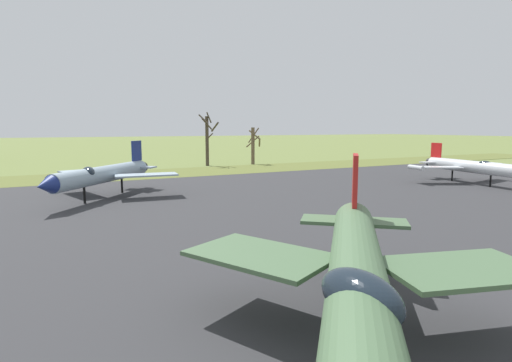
{
  "coord_description": "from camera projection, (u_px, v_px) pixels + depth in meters",
  "views": [
    {
      "loc": [
        -18.89,
        -5.88,
        6.44
      ],
      "look_at": [
        -5.41,
        19.91,
        2.59
      ],
      "focal_mm": 28.34,
      "sensor_mm": 36.0,
      "label": 1
    }
  ],
  "objects": [
    {
      "name": "jet_fighter_rear_left",
      "position": [
        357.0,
        280.0,
        10.89
      ],
      "size": [
        12.74,
        14.29,
        5.32
      ],
      "color": "#4C6B47",
      "rests_on": "ground"
    },
    {
      "name": "bare_tree_left_of_center",
      "position": [
        208.0,
        138.0,
        68.41
      ],
      "size": [
        3.03,
        3.04,
        9.06
      ],
      "color": "#42382D",
      "rests_on": "ground"
    },
    {
      "name": "bare_tree_center",
      "position": [
        253.0,
        144.0,
        71.42
      ],
      "size": [
        2.98,
        3.38,
        6.49
      ],
      "color": "brown",
      "rests_on": "ground"
    },
    {
      "name": "asphalt_apron",
      "position": [
        342.0,
        217.0,
        29.36
      ],
      "size": [
        102.74,
        55.68,
        0.05
      ],
      "primitive_type": "cube",
      "color": "#333335",
      "rests_on": "ground"
    },
    {
      "name": "grass_verge_strip",
      "position": [
        192.0,
        172.0,
        59.09
      ],
      "size": [
        162.74,
        12.0,
        0.06
      ],
      "primitive_type": "cube",
      "color": "olive",
      "rests_on": "ground"
    },
    {
      "name": "jet_fighter_front_right",
      "position": [
        103.0,
        174.0,
        36.69
      ],
      "size": [
        12.33,
        13.11,
        5.08
      ],
      "color": "#8EA3B2",
      "rests_on": "ground"
    },
    {
      "name": "jet_fighter_front_left",
      "position": [
        473.0,
        167.0,
        46.08
      ],
      "size": [
        12.62,
        14.75,
        4.54
      ],
      "color": "silver",
      "rests_on": "ground"
    }
  ]
}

